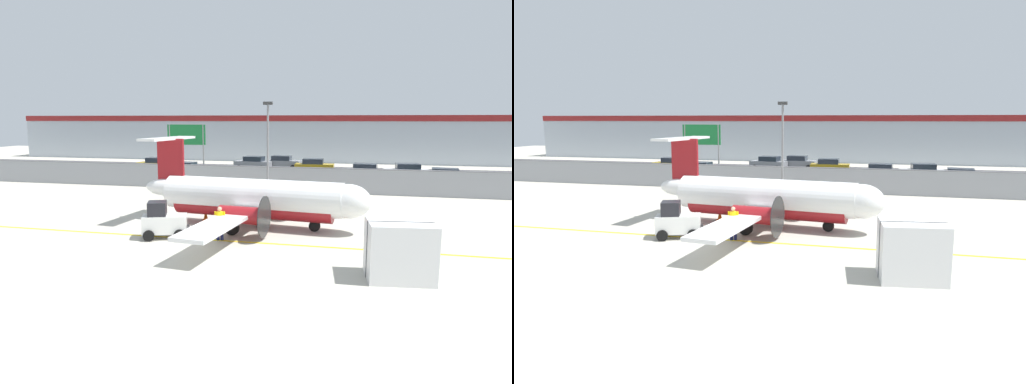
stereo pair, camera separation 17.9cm
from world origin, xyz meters
The scene contains 21 objects.
ground_plane centered at (0.00, 2.00, 0.00)m, with size 140.00×140.00×0.01m.
perimeter_fence centered at (0.00, 18.00, 1.12)m, with size 98.00×0.10×2.10m.
parking_lot_strip centered at (0.00, 29.50, 0.06)m, with size 98.00×17.00×0.12m.
background_building centered at (0.00, 47.99, 3.26)m, with size 91.00×8.10×6.50m.
commuter_airplane centered at (1.20, 5.33, 1.60)m, with size 13.38×16.08×4.92m.
baggage_tug centered at (-2.77, 1.83, 0.86)m, with size 2.56×1.99×1.88m.
ground_crew_worker centered at (0.13, 2.08, 0.95)m, with size 0.55×0.39×1.70m.
cargo_container centered at (8.41, -1.66, 1.10)m, with size 2.62×2.27×2.20m.
traffic_cone_near_left centered at (1.96, 3.79, 0.31)m, with size 0.36×0.36×0.64m.
traffic_cone_near_right centered at (-2.10, 6.23, 0.31)m, with size 0.36×0.36×0.64m.
traffic_cone_far_left centered at (0.17, 6.06, 0.31)m, with size 0.36×0.36×0.64m.
parked_car_0 centered at (-15.81, 28.35, 0.89)m, with size 4.29×2.19×1.58m.
parked_car_1 centered at (-10.75, 23.94, 0.89)m, with size 4.31×2.24×1.58m.
parked_car_2 centered at (-5.58, 32.59, 0.89)m, with size 4.39×2.43×1.58m.
parked_car_3 centered at (-2.39, 34.26, 0.89)m, with size 4.29×2.19×1.58m.
parked_car_4 centered at (1.73, 30.86, 0.89)m, with size 4.22×2.04×1.58m.
parked_car_5 centered at (7.29, 26.38, 0.89)m, with size 4.35×2.33×1.58m.
parked_car_6 centered at (11.09, 27.41, 0.89)m, with size 4.33×2.30×1.58m.
parked_car_7 centered at (14.11, 23.59, 0.89)m, with size 4.38×2.42×1.58m.
apron_light_pole centered at (-0.15, 14.98, 4.30)m, with size 0.70×0.30×7.27m.
highway_sign centered at (-8.58, 19.57, 4.14)m, with size 3.60×0.14×5.50m.
Camera 1 is at (6.96, -19.02, 5.97)m, focal length 32.00 mm.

